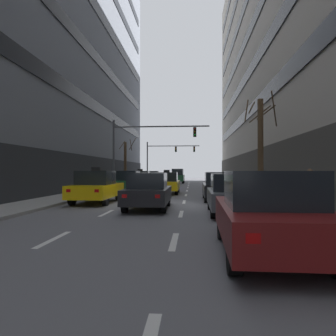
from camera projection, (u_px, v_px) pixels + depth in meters
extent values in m
plane|color=slate|center=(153.00, 206.00, 15.95)|extent=(120.00, 120.00, 0.00)
cube|color=gray|center=(38.00, 203.00, 16.40)|extent=(2.64, 80.00, 0.14)
cube|color=gray|center=(273.00, 205.00, 15.50)|extent=(2.64, 80.00, 0.14)
cube|color=black|center=(15.00, 53.00, 16.56)|extent=(0.08, 76.00, 1.10)
cube|color=black|center=(300.00, 60.00, 15.47)|extent=(0.08, 76.00, 1.10)
cube|color=silver|center=(54.00, 239.00, 8.09)|extent=(0.16, 2.00, 0.01)
cube|color=silver|center=(106.00, 213.00, 13.07)|extent=(0.16, 2.00, 0.01)
cube|color=silver|center=(130.00, 201.00, 18.06)|extent=(0.16, 2.00, 0.01)
cube|color=silver|center=(143.00, 195.00, 23.04)|extent=(0.16, 2.00, 0.01)
cube|color=silver|center=(152.00, 191.00, 28.03)|extent=(0.16, 2.00, 0.01)
cube|color=silver|center=(158.00, 188.00, 33.02)|extent=(0.16, 2.00, 0.01)
cube|color=silver|center=(163.00, 185.00, 38.00)|extent=(0.16, 2.00, 0.01)
cube|color=silver|center=(166.00, 184.00, 42.99)|extent=(0.16, 2.00, 0.01)
cube|color=silver|center=(169.00, 182.00, 47.97)|extent=(0.16, 2.00, 0.01)
cube|color=silver|center=(174.00, 241.00, 7.86)|extent=(0.16, 2.00, 0.01)
cube|color=silver|center=(181.00, 214.00, 12.84)|extent=(0.16, 2.00, 0.01)
cube|color=silver|center=(184.00, 202.00, 17.83)|extent=(0.16, 2.00, 0.01)
cube|color=silver|center=(186.00, 195.00, 22.81)|extent=(0.16, 2.00, 0.01)
cube|color=silver|center=(187.00, 191.00, 27.80)|extent=(0.16, 2.00, 0.01)
cube|color=silver|center=(188.00, 188.00, 32.78)|extent=(0.16, 2.00, 0.01)
cube|color=silver|center=(188.00, 185.00, 37.77)|extent=(0.16, 2.00, 0.01)
cube|color=silver|center=(189.00, 184.00, 42.75)|extent=(0.16, 2.00, 0.01)
cube|color=silver|center=(189.00, 182.00, 47.74)|extent=(0.16, 2.00, 0.01)
cylinder|color=black|center=(173.00, 181.00, 45.87)|extent=(0.22, 0.63, 0.63)
cylinder|color=black|center=(184.00, 181.00, 45.73)|extent=(0.22, 0.63, 0.63)
cylinder|color=black|center=(172.00, 181.00, 43.32)|extent=(0.22, 0.63, 0.63)
cylinder|color=black|center=(183.00, 181.00, 43.18)|extent=(0.22, 0.63, 0.63)
cube|color=#1E512D|center=(178.00, 178.00, 44.53)|extent=(1.82, 4.21, 0.86)
cube|color=black|center=(178.00, 172.00, 44.53)|extent=(1.56, 2.50, 0.86)
cube|color=white|center=(175.00, 177.00, 46.63)|extent=(0.19, 0.08, 0.13)
cube|color=red|center=(172.00, 177.00, 42.54)|extent=(0.19, 0.08, 0.13)
cube|color=white|center=(183.00, 177.00, 46.51)|extent=(0.19, 0.08, 0.13)
cube|color=red|center=(181.00, 177.00, 42.43)|extent=(0.19, 0.08, 0.13)
cylinder|color=black|center=(147.00, 181.00, 41.77)|extent=(0.25, 0.70, 0.69)
cylinder|color=black|center=(159.00, 181.00, 41.69)|extent=(0.25, 0.70, 0.69)
cylinder|color=black|center=(144.00, 182.00, 38.95)|extent=(0.25, 0.70, 0.69)
cylinder|color=black|center=(158.00, 182.00, 38.87)|extent=(0.25, 0.70, 0.69)
cube|color=#1E512D|center=(152.00, 179.00, 40.32)|extent=(2.06, 4.65, 0.67)
cube|color=black|center=(152.00, 174.00, 40.12)|extent=(1.73, 2.04, 0.71)
cube|color=white|center=(149.00, 178.00, 42.61)|extent=(0.21, 0.09, 0.15)
cube|color=red|center=(145.00, 179.00, 38.10)|extent=(0.21, 0.09, 0.15)
cube|color=white|center=(159.00, 178.00, 42.55)|extent=(0.21, 0.09, 0.15)
cube|color=red|center=(156.00, 179.00, 38.04)|extent=(0.21, 0.09, 0.15)
cylinder|color=black|center=(158.00, 188.00, 25.59)|extent=(0.22, 0.66, 0.65)
cylinder|color=black|center=(178.00, 188.00, 25.48)|extent=(0.22, 0.66, 0.65)
cylinder|color=black|center=(155.00, 190.00, 22.92)|extent=(0.22, 0.66, 0.65)
cylinder|color=black|center=(177.00, 191.00, 22.81)|extent=(0.22, 0.66, 0.65)
cube|color=yellow|center=(167.00, 185.00, 24.20)|extent=(1.85, 4.37, 0.63)
cube|color=black|center=(167.00, 177.00, 24.01)|extent=(1.60, 1.89, 0.67)
cube|color=white|center=(161.00, 183.00, 26.39)|extent=(0.20, 0.08, 0.14)
cube|color=red|center=(155.00, 185.00, 22.11)|extent=(0.20, 0.08, 0.14)
cube|color=white|center=(176.00, 183.00, 26.30)|extent=(0.20, 0.08, 0.14)
cube|color=red|center=(174.00, 185.00, 22.02)|extent=(0.20, 0.08, 0.14)
cube|color=black|center=(167.00, 171.00, 24.02)|extent=(0.44, 0.20, 0.18)
cylinder|color=black|center=(136.00, 199.00, 15.84)|extent=(0.23, 0.66, 0.66)
cylinder|color=black|center=(168.00, 199.00, 15.73)|extent=(0.23, 0.66, 0.66)
cylinder|color=black|center=(125.00, 205.00, 13.14)|extent=(0.23, 0.66, 0.66)
cylinder|color=black|center=(163.00, 205.00, 13.04)|extent=(0.23, 0.66, 0.66)
cube|color=black|center=(148.00, 195.00, 14.44)|extent=(1.87, 4.42, 0.64)
cube|color=black|center=(148.00, 180.00, 14.25)|extent=(1.62, 1.91, 0.68)
cube|color=white|center=(141.00, 190.00, 16.64)|extent=(0.20, 0.08, 0.14)
cube|color=red|center=(125.00, 196.00, 12.33)|extent=(0.20, 0.08, 0.14)
cube|color=white|center=(166.00, 190.00, 16.56)|extent=(0.20, 0.08, 0.14)
cube|color=red|center=(158.00, 196.00, 12.24)|extent=(0.20, 0.08, 0.14)
cylinder|color=black|center=(134.00, 184.00, 32.76)|extent=(0.25, 0.70, 0.69)
cylinder|color=black|center=(150.00, 184.00, 32.68)|extent=(0.25, 0.70, 0.69)
cylinder|color=black|center=(130.00, 186.00, 29.93)|extent=(0.25, 0.70, 0.69)
cylinder|color=black|center=(147.00, 186.00, 29.85)|extent=(0.25, 0.70, 0.69)
cube|color=yellow|center=(140.00, 182.00, 31.31)|extent=(2.05, 4.67, 0.67)
cube|color=black|center=(140.00, 175.00, 31.10)|extent=(1.73, 2.04, 0.71)
cube|color=white|center=(137.00, 180.00, 33.61)|extent=(0.21, 0.09, 0.15)
cube|color=red|center=(130.00, 181.00, 29.07)|extent=(0.21, 0.09, 0.15)
cube|color=white|center=(150.00, 180.00, 33.54)|extent=(0.21, 0.09, 0.15)
cube|color=red|center=(144.00, 181.00, 29.01)|extent=(0.21, 0.09, 0.15)
cube|color=black|center=(140.00, 170.00, 31.11)|extent=(0.47, 0.22, 0.19)
cylinder|color=black|center=(121.00, 187.00, 26.65)|extent=(0.24, 0.70, 0.70)
cylinder|color=black|center=(141.00, 188.00, 26.51)|extent=(0.24, 0.70, 0.70)
cylinder|color=black|center=(113.00, 189.00, 23.80)|extent=(0.24, 0.70, 0.70)
cylinder|color=black|center=(135.00, 190.00, 23.66)|extent=(0.24, 0.70, 0.70)
cube|color=#1E512D|center=(128.00, 184.00, 25.16)|extent=(1.98, 4.67, 0.68)
cube|color=black|center=(127.00, 175.00, 24.95)|extent=(1.71, 2.02, 0.72)
cube|color=white|center=(126.00, 182.00, 27.50)|extent=(0.21, 0.09, 0.15)
cube|color=red|center=(112.00, 184.00, 22.93)|extent=(0.21, 0.09, 0.15)
cube|color=white|center=(141.00, 182.00, 27.38)|extent=(0.21, 0.09, 0.15)
cube|color=red|center=(131.00, 184.00, 22.82)|extent=(0.21, 0.09, 0.15)
cylinder|color=black|center=(90.00, 194.00, 18.72)|extent=(0.23, 0.70, 0.70)
cylinder|color=black|center=(118.00, 195.00, 18.60)|extent=(0.23, 0.70, 0.70)
cylinder|color=black|center=(72.00, 199.00, 15.87)|extent=(0.23, 0.70, 0.70)
cylinder|color=black|center=(105.00, 199.00, 15.75)|extent=(0.23, 0.70, 0.70)
cube|color=yellow|center=(97.00, 190.00, 17.24)|extent=(1.96, 4.66, 0.68)
cube|color=black|center=(96.00, 178.00, 17.03)|extent=(1.70, 2.01, 0.72)
cube|color=white|center=(97.00, 186.00, 19.57)|extent=(0.21, 0.09, 0.15)
cube|color=red|center=(69.00, 191.00, 15.01)|extent=(0.21, 0.09, 0.15)
cube|color=white|center=(119.00, 186.00, 19.47)|extent=(0.21, 0.09, 0.15)
cube|color=red|center=(97.00, 191.00, 14.91)|extent=(0.21, 0.09, 0.15)
cube|color=black|center=(96.00, 169.00, 17.04)|extent=(0.47, 0.21, 0.19)
cylinder|color=black|center=(222.00, 225.00, 8.14)|extent=(0.25, 0.70, 0.70)
cylinder|color=black|center=(290.00, 226.00, 7.98)|extent=(0.25, 0.70, 0.70)
cylinder|color=black|center=(234.00, 254.00, 5.31)|extent=(0.25, 0.70, 0.70)
cube|color=maroon|center=(268.00, 221.00, 6.64)|extent=(2.06, 4.69, 0.68)
cube|color=black|center=(270.00, 189.00, 6.44)|extent=(1.74, 2.05, 0.72)
cube|color=white|center=(226.00, 204.00, 8.99)|extent=(0.21, 0.09, 0.15)
cube|color=red|center=(253.00, 238.00, 4.44)|extent=(0.21, 0.09, 0.15)
cube|color=white|center=(275.00, 205.00, 8.85)|extent=(0.21, 0.09, 0.15)
cylinder|color=black|center=(210.00, 203.00, 14.18)|extent=(0.22, 0.65, 0.65)
cylinder|color=black|center=(246.00, 203.00, 14.04)|extent=(0.22, 0.65, 0.65)
cylinder|color=black|center=(214.00, 210.00, 11.52)|extent=(0.22, 0.65, 0.65)
cylinder|color=black|center=(258.00, 210.00, 11.39)|extent=(0.22, 0.65, 0.65)
cube|color=#474C51|center=(231.00, 198.00, 12.79)|extent=(1.87, 4.37, 0.63)
cube|color=black|center=(232.00, 182.00, 12.60)|extent=(1.60, 1.89, 0.67)
cube|color=white|center=(213.00, 192.00, 14.97)|extent=(0.20, 0.08, 0.14)
cube|color=red|center=(219.00, 200.00, 10.72)|extent=(0.20, 0.08, 0.14)
cube|color=white|center=(240.00, 192.00, 14.86)|extent=(0.20, 0.08, 0.14)
cube|color=red|center=(258.00, 200.00, 10.61)|extent=(0.20, 0.08, 0.14)
cylinder|color=black|center=(204.00, 193.00, 20.07)|extent=(0.23, 0.67, 0.67)
cylinder|color=black|center=(230.00, 193.00, 19.94)|extent=(0.23, 0.67, 0.67)
cylinder|color=black|center=(206.00, 197.00, 17.35)|extent=(0.23, 0.67, 0.67)
cylinder|color=black|center=(236.00, 197.00, 17.22)|extent=(0.23, 0.67, 0.67)
cube|color=black|center=(219.00, 189.00, 18.65)|extent=(1.88, 4.46, 0.65)
cube|color=black|center=(219.00, 178.00, 18.45)|extent=(1.63, 1.93, 0.69)
cube|color=white|center=(206.00, 186.00, 20.88)|extent=(0.20, 0.08, 0.14)
cube|color=red|center=(210.00, 190.00, 16.53)|extent=(0.20, 0.08, 0.14)
cube|color=white|center=(226.00, 186.00, 20.77)|extent=(0.20, 0.08, 0.14)
cube|color=red|center=(235.00, 190.00, 16.42)|extent=(0.20, 0.08, 0.14)
cylinder|color=#4C4C51|center=(114.00, 154.00, 28.40)|extent=(0.18, 0.18, 6.14)
cylinder|color=#4C4C51|center=(161.00, 127.00, 28.10)|extent=(8.51, 0.12, 0.12)
cube|color=black|center=(195.00, 132.00, 27.87)|extent=(0.28, 0.24, 0.84)
sphere|color=#4B0704|center=(195.00, 129.00, 27.74)|extent=(0.17, 0.17, 0.17)
sphere|color=#523505|center=(195.00, 132.00, 27.73)|extent=(0.17, 0.17, 0.17)
sphere|color=green|center=(195.00, 135.00, 27.73)|extent=(0.17, 0.17, 0.17)
cylinder|color=#4C4C51|center=(147.00, 162.00, 49.77)|extent=(0.18, 0.18, 6.13)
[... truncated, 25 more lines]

